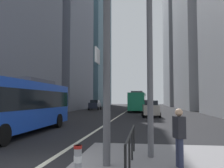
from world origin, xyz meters
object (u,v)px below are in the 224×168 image
at_px(car_receding_far, 148,104).
at_px(bollard_right, 78,161).
at_px(street_lamp_post, 149,7).
at_px(city_bus_red_receding, 138,101).
at_px(city_bus_blue_oncoming, 19,103).
at_px(traffic_signal_gantry, 32,33).
at_px(car_oncoming_mid, 95,105).
at_px(pedestrian_waiting, 179,134).
at_px(car_receding_near, 151,109).

xyz_separation_m(car_receding_far, bollard_right, (-2.21, -48.75, -0.37)).
distance_m(car_receding_far, street_lamp_post, 46.23).
bearing_deg(city_bus_red_receding, street_lamp_post, -87.62).
bearing_deg(city_bus_blue_oncoming, city_bus_red_receding, 77.40).
distance_m(traffic_signal_gantry, bollard_right, 4.29).
relative_size(car_oncoming_mid, pedestrian_waiting, 2.47).
bearing_deg(traffic_signal_gantry, car_receding_far, 84.98).
bearing_deg(street_lamp_post, pedestrian_waiting, -55.01).
bearing_deg(car_receding_near, street_lamp_post, -91.36).
xyz_separation_m(car_oncoming_mid, car_receding_near, (10.36, -17.53, 0.00)).
distance_m(traffic_signal_gantry, pedestrian_waiting, 5.44).
distance_m(city_bus_red_receding, car_receding_far, 12.93).
relative_size(street_lamp_post, pedestrian_waiting, 4.82).
bearing_deg(car_oncoming_mid, city_bus_red_receding, -29.23).
distance_m(car_receding_far, pedestrian_waiting, 47.15).
distance_m(car_oncoming_mid, car_receding_near, 20.36).
bearing_deg(car_receding_near, pedestrian_waiting, -89.21).
relative_size(city_bus_red_receding, traffic_signal_gantry, 1.56).
xyz_separation_m(city_bus_blue_oncoming, pedestrian_waiting, (8.43, -6.37, -0.77)).
distance_m(car_oncoming_mid, traffic_signal_gantry, 39.87).
bearing_deg(city_bus_red_receding, car_receding_far, 81.80).
relative_size(car_receding_far, street_lamp_post, 0.57).
bearing_deg(pedestrian_waiting, traffic_signal_gantry, -178.33).
relative_size(city_bus_blue_oncoming, car_oncoming_mid, 2.72).
relative_size(city_bus_blue_oncoming, car_receding_near, 2.65).
height_order(city_bus_blue_oncoming, street_lamp_post, street_lamp_post).
height_order(traffic_signal_gantry, pedestrian_waiting, traffic_signal_gantry).
xyz_separation_m(car_receding_near, traffic_signal_gantry, (-4.18, -21.73, 3.17)).
xyz_separation_m(car_receding_far, street_lamp_post, (-0.46, -46.03, 4.29)).
relative_size(traffic_signal_gantry, pedestrian_waiting, 4.25).
height_order(car_receding_far, street_lamp_post, street_lamp_post).
bearing_deg(pedestrian_waiting, city_bus_red_receding, 93.61).
height_order(city_bus_red_receding, bollard_right, city_bus_red_receding).
height_order(car_oncoming_mid, street_lamp_post, street_lamp_post).
height_order(car_receding_near, pedestrian_waiting, car_receding_near).
distance_m(city_bus_red_receding, car_oncoming_mid, 9.76).
height_order(car_oncoming_mid, pedestrian_waiting, car_oncoming_mid).
height_order(car_oncoming_mid, car_receding_far, same).
bearing_deg(car_receding_near, car_receding_far, 90.07).
xyz_separation_m(car_oncoming_mid, street_lamp_post, (9.87, -38.01, 4.29)).
bearing_deg(car_receding_far, street_lamp_post, -90.57).
xyz_separation_m(city_bus_red_receding, street_lamp_post, (1.38, -33.26, 3.45)).
bearing_deg(car_receding_near, traffic_signal_gantry, -100.89).
height_order(car_receding_far, pedestrian_waiting, car_receding_far).
xyz_separation_m(car_receding_near, pedestrian_waiting, (0.30, -21.60, 0.08)).
xyz_separation_m(city_bus_red_receding, bollard_right, (-0.36, -35.97, -1.21)).
distance_m(car_oncoming_mid, bollard_right, 41.53).
height_order(city_bus_blue_oncoming, car_oncoming_mid, city_bus_blue_oncoming).
height_order(traffic_signal_gantry, bollard_right, traffic_signal_gantry).
bearing_deg(street_lamp_post, car_receding_far, 89.43).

